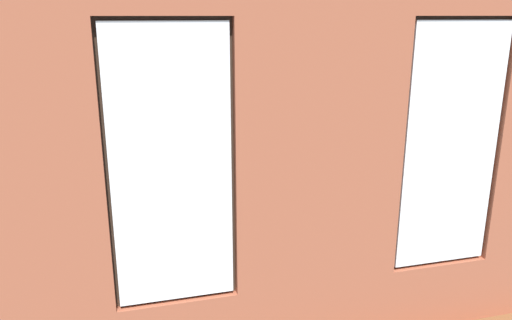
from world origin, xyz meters
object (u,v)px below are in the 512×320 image
object	(u,v)px
tv_flatscreen	(31,169)
couch_by_window	(223,282)
coffee_table	(259,198)
candle_jar	(259,191)
table_plant_small	(243,185)
potted_plant_near_tv	(75,223)
papasan_chair	(150,171)
potted_plant_mid_room_small	(263,180)
remote_black	(226,201)
potted_plant_by_left_couch	(331,157)
cup_ceramic	(270,194)
couch_left	(394,189)
media_console	(37,220)
potted_plant_corner_near_left	(348,144)
potted_plant_between_couches	(358,233)
potted_plant_corner_far_left	(506,231)
potted_plant_beside_window_right	(96,282)

from	to	relation	value
tv_flatscreen	couch_by_window	bearing A→B (deg)	131.43
coffee_table	candle_jar	world-z (taller)	candle_jar
table_plant_small	potted_plant_near_tv	world-z (taller)	potted_plant_near_tv
candle_jar	papasan_chair	world-z (taller)	papasan_chair
couch_by_window	potted_plant_mid_room_small	bearing A→B (deg)	-112.73
table_plant_small	remote_black	xyz separation A→B (m)	(0.28, 0.22, -0.12)
table_plant_small	potted_plant_by_left_couch	size ratio (longest dim) A/B	0.34
remote_black	cup_ceramic	bearing A→B (deg)	-73.41
cup_ceramic	remote_black	xyz separation A→B (m)	(0.59, 0.00, -0.03)
tv_flatscreen	papasan_chair	bearing A→B (deg)	-141.98
couch_left	remote_black	xyz separation A→B (m)	(2.52, 0.16, 0.13)
couch_by_window	couch_left	bearing A→B (deg)	-146.47
couch_left	tv_flatscreen	distance (m)	4.92
potted_plant_mid_room_small	media_console	bearing A→B (deg)	13.05
couch_by_window	papasan_chair	size ratio (longest dim) A/B	1.63
remote_black	table_plant_small	bearing A→B (deg)	-34.54
potted_plant_corner_near_left	candle_jar	bearing A→B (deg)	41.39
papasan_chair	potted_plant_between_couches	size ratio (longest dim) A/B	0.87
potted_plant_by_left_couch	potted_plant_corner_far_left	bearing A→B (deg)	99.11
cup_ceramic	potted_plant_corner_near_left	world-z (taller)	potted_plant_corner_near_left
potted_plant_corner_far_left	potted_plant_beside_window_right	size ratio (longest dim) A/B	0.83
couch_left	potted_plant_near_tv	distance (m)	4.39
potted_plant_corner_far_left	tv_flatscreen	bearing A→B (deg)	-24.60
tv_flatscreen	potted_plant_between_couches	xyz separation A→B (m)	(-3.34, 2.15, -0.31)
potted_plant_mid_room_small	potted_plant_corner_far_left	world-z (taller)	potted_plant_corner_far_left
tv_flatscreen	media_console	bearing A→B (deg)	90.00
cup_ceramic	tv_flatscreen	world-z (taller)	tv_flatscreen
media_console	potted_plant_near_tv	bearing A→B (deg)	119.81
table_plant_small	potted_plant_between_couches	world-z (taller)	potted_plant_between_couches
couch_left	tv_flatscreen	size ratio (longest dim) A/B	1.62
couch_left	potted_plant_between_couches	bearing A→B (deg)	-41.37
couch_by_window	potted_plant_by_left_couch	xyz separation A→B (m)	(-2.53, -3.32, 0.13)
potted_plant_near_tv	media_console	bearing A→B (deg)	-60.19
couch_left	coffee_table	size ratio (longest dim) A/B	1.20
potted_plant_mid_room_small	potted_plant_between_couches	xyz separation A→B (m)	(-0.18, 2.88, 0.35)
cup_ceramic	potted_plant_mid_room_small	size ratio (longest dim) A/B	0.18
couch_by_window	coffee_table	distance (m)	2.10
couch_left	potted_plant_beside_window_right	world-z (taller)	potted_plant_beside_window_right
potted_plant_beside_window_right	potted_plant_between_couches	bearing A→B (deg)	-176.79
media_console	potted_plant_corner_near_left	world-z (taller)	potted_plant_corner_near_left
couch_left	potted_plant_near_tv	xyz separation A→B (m)	(4.32, 0.71, 0.25)
couch_by_window	media_console	distance (m)	2.93
candle_jar	remote_black	size ratio (longest dim) A/B	0.60
coffee_table	couch_left	bearing A→B (deg)	-178.84
tv_flatscreen	potted_plant_by_left_couch	size ratio (longest dim) A/B	1.69
remote_black	media_console	distance (m)	2.39
remote_black	potted_plant_by_left_couch	world-z (taller)	potted_plant_by_left_couch
coffee_table	potted_plant_corner_near_left	distance (m)	2.94
cup_ceramic	tv_flatscreen	distance (m)	3.01
table_plant_small	potted_plant_by_left_couch	distance (m)	2.27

